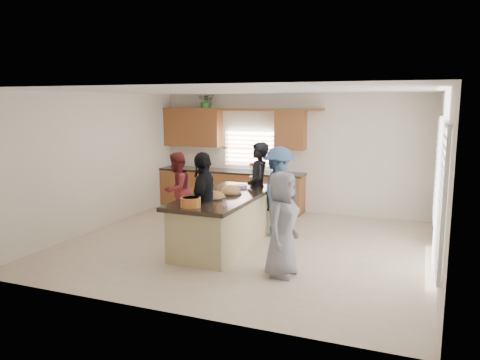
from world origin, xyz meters
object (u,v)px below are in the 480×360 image
at_px(salad_bowl, 191,202).
at_px(woman_left_mid, 177,189).
at_px(woman_right_front, 282,224).
at_px(woman_right_back, 279,192).
at_px(woman_left_front, 204,204).
at_px(island, 224,222).
at_px(woman_left_back, 258,189).

xyz_separation_m(salad_bowl, woman_left_mid, (-1.39, 2.02, -0.25)).
bearing_deg(salad_bowl, woman_right_front, 2.13).
height_order(woman_right_back, woman_right_front, woman_right_back).
xyz_separation_m(woman_left_mid, woman_left_front, (1.38, -1.54, 0.11)).
distance_m(woman_right_back, woman_right_front, 2.16).
bearing_deg(woman_right_front, woman_left_mid, 60.46).
xyz_separation_m(island, woman_left_back, (0.29, 1.00, 0.46)).
xyz_separation_m(woman_left_mid, woman_right_front, (2.89, -1.97, 0.01)).
xyz_separation_m(woman_left_back, woman_right_back, (0.42, 0.02, -0.03)).
distance_m(woman_left_back, woman_left_front, 1.65).
xyz_separation_m(island, woman_right_front, (1.39, -1.03, 0.35)).
bearing_deg(salad_bowl, island, 84.12).
relative_size(woman_left_mid, woman_left_front, 0.88).
height_order(island, woman_right_back, woman_right_back).
relative_size(island, woman_right_front, 1.70).
distance_m(island, woman_left_back, 1.14).
relative_size(woman_left_back, woman_right_front, 1.15).
xyz_separation_m(island, woman_left_front, (-0.12, -0.60, 0.44)).
distance_m(salad_bowl, woman_right_back, 2.27).
bearing_deg(island, woman_right_back, 55.52).
relative_size(island, woman_left_mid, 1.72).
bearing_deg(woman_left_back, island, -40.33).
distance_m(woman_left_mid, woman_right_back, 2.22).
distance_m(salad_bowl, woman_right_front, 1.52).
height_order(salad_bowl, woman_left_mid, woman_left_mid).
bearing_deg(woman_left_mid, woman_left_front, 46.12).
bearing_deg(woman_right_back, woman_left_mid, 89.65).
height_order(island, woman_left_mid, woman_left_mid).
xyz_separation_m(island, woman_right_back, (0.72, 1.02, 0.43)).
bearing_deg(woman_left_front, woman_right_front, 63.94).
bearing_deg(woman_left_front, island, 158.48).
bearing_deg(island, salad_bowl, -95.42).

